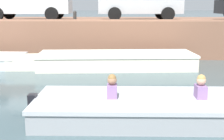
# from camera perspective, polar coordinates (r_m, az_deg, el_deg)

# --- Properties ---
(ground_plane) EXTENTS (400.00, 400.00, 0.00)m
(ground_plane) POSITION_cam_1_polar(r_m,az_deg,el_deg) (7.56, -3.50, -5.97)
(ground_plane) COLOR #3D5156
(far_quay_wall) EXTENTS (60.00, 6.00, 1.65)m
(far_quay_wall) POSITION_cam_1_polar(r_m,az_deg,el_deg) (16.49, -0.62, 6.49)
(far_quay_wall) COLOR brown
(far_quay_wall) RESTS_ON ground
(far_wall_coping) EXTENTS (60.00, 0.24, 0.08)m
(far_wall_coping) POSITION_cam_1_polar(r_m,az_deg,el_deg) (13.56, -1.13, 9.07)
(far_wall_coping) COLOR #9F6C52
(far_wall_coping) RESTS_ON far_quay_wall
(boat_moored_central_cream) EXTENTS (6.96, 2.31, 0.57)m
(boat_moored_central_cream) POSITION_cam_1_polar(r_m,az_deg,el_deg) (11.69, -0.65, 1.75)
(boat_moored_central_cream) COLOR silver
(boat_moored_central_cream) RESTS_ON ground
(motorboat_passing) EXTENTS (6.31, 1.91, 0.94)m
(motorboat_passing) POSITION_cam_1_polar(r_m,az_deg,el_deg) (6.52, 11.18, -6.87)
(motorboat_passing) COLOR #93999E
(motorboat_passing) RESTS_ON ground
(car_left_inner_white) EXTENTS (4.01, 2.07, 1.54)m
(car_left_inner_white) POSITION_cam_1_polar(r_m,az_deg,el_deg) (15.55, -14.79, 11.98)
(car_left_inner_white) COLOR white
(car_left_inner_white) RESTS_ON far_quay_wall
(car_centre_silver) EXTENTS (3.88, 2.08, 1.54)m
(car_centre_silver) POSITION_cam_1_polar(r_m,az_deg,el_deg) (14.96, 5.27, 12.33)
(car_centre_silver) COLOR #B7BABC
(car_centre_silver) RESTS_ON far_quay_wall
(mooring_bollard_mid) EXTENTS (0.15, 0.15, 0.45)m
(mooring_bollard_mid) POSITION_cam_1_polar(r_m,az_deg,el_deg) (13.81, -6.81, 9.86)
(mooring_bollard_mid) COLOR #2D2B28
(mooring_bollard_mid) RESTS_ON far_quay_wall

